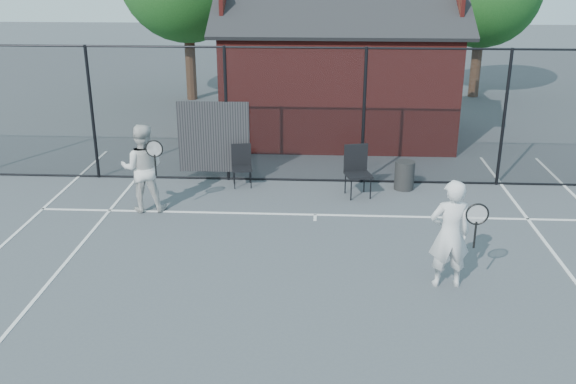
# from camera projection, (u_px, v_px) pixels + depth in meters

# --- Properties ---
(ground) EXTENTS (80.00, 80.00, 0.00)m
(ground) POSITION_uv_depth(u_px,v_px,m) (312.00, 290.00, 9.79)
(ground) COLOR #464B50
(ground) RESTS_ON ground
(court_lines) EXTENTS (11.02, 18.00, 0.01)m
(court_lines) POSITION_uv_depth(u_px,v_px,m) (310.00, 338.00, 8.55)
(court_lines) COLOR silver
(court_lines) RESTS_ON ground
(fence) EXTENTS (22.04, 3.00, 3.00)m
(fence) POSITION_uv_depth(u_px,v_px,m) (304.00, 118.00, 13.98)
(fence) COLOR black
(fence) RESTS_ON ground
(clubhouse) EXTENTS (6.50, 4.36, 4.19)m
(clubhouse) POSITION_uv_depth(u_px,v_px,m) (338.00, 78.00, 17.63)
(clubhouse) COLOR maroon
(clubhouse) RESTS_ON ground
(player_front) EXTENTS (0.78, 0.59, 1.72)m
(player_front) POSITION_uv_depth(u_px,v_px,m) (450.00, 234.00, 9.64)
(player_front) COLOR silver
(player_front) RESTS_ON ground
(player_back) EXTENTS (0.99, 0.76, 1.76)m
(player_back) POSITION_uv_depth(u_px,v_px,m) (143.00, 168.00, 12.56)
(player_back) COLOR silver
(player_back) RESTS_ON ground
(chair_left) EXTENTS (0.50, 0.52, 0.89)m
(chair_left) POSITION_uv_depth(u_px,v_px,m) (242.00, 167.00, 14.03)
(chair_left) COLOR black
(chair_left) RESTS_ON ground
(chair_right) EXTENTS (0.63, 0.64, 1.06)m
(chair_right) POSITION_uv_depth(u_px,v_px,m) (358.00, 172.00, 13.40)
(chair_right) COLOR black
(chair_right) RESTS_ON ground
(waste_bin) EXTENTS (0.44, 0.44, 0.62)m
(waste_bin) POSITION_uv_depth(u_px,v_px,m) (404.00, 175.00, 13.89)
(waste_bin) COLOR #252525
(waste_bin) RESTS_ON ground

